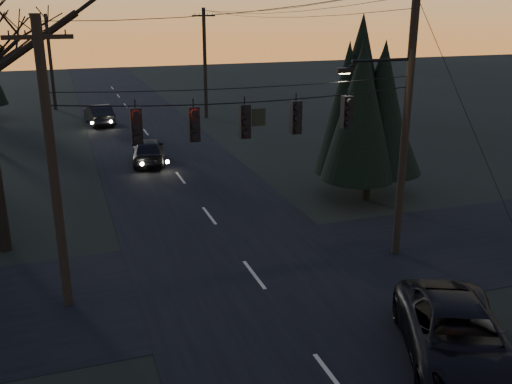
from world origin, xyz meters
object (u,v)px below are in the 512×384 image
object	(u,v)px
evergreen_right	(372,106)
sedan_oncoming_a	(148,151)
utility_pole_far_r	(206,118)
utility_pole_far_l	(56,109)
utility_pole_left	(69,304)
sedan_oncoming_b	(99,115)
suv_near	(457,338)
utility_pole_right	(395,253)

from	to	relation	value
evergreen_right	sedan_oncoming_a	bearing A→B (deg)	131.36
utility_pole_far_r	sedan_oncoming_a	bearing A→B (deg)	-117.90
utility_pole_far_l	utility_pole_left	bearing A→B (deg)	-90.00
utility_pole_far_l	sedan_oncoming_a	xyz separation A→B (m)	(4.89, -20.49, 0.74)
utility_pole_left	sedan_oncoming_b	distance (m)	28.19
suv_near	sedan_oncoming_b	world-z (taller)	suv_near
utility_pole_far_r	sedan_oncoming_b	distance (m)	8.43
suv_near	sedan_oncoming_a	xyz separation A→B (m)	(-4.31, 21.92, -0.01)
sedan_oncoming_b	utility_pole_far_r	bearing A→B (deg)	173.13
sedan_oncoming_a	utility_pole_far_l	bearing A→B (deg)	-68.72
evergreen_right	sedan_oncoming_b	world-z (taller)	evergreen_right
suv_near	utility_pole_right	bearing A→B (deg)	93.92
evergreen_right	suv_near	xyz separation A→B (m)	(-4.30, -12.13, -3.66)
evergreen_right	utility_pole_far_r	bearing A→B (deg)	95.14
evergreen_right	sedan_oncoming_a	xyz separation A→B (m)	(-8.62, 9.79, -3.67)
suv_near	evergreen_right	bearing A→B (deg)	94.10
utility_pole_right	sedan_oncoming_a	size ratio (longest dim) A/B	2.29
utility_pole_left	utility_pole_far_r	distance (m)	30.27
utility_pole_far_r	utility_pole_far_l	bearing A→B (deg)	145.18
utility_pole_far_l	utility_pole_far_r	bearing A→B (deg)	-34.82
utility_pole_right	sedan_oncoming_a	distance (m)	16.87
sedan_oncoming_b	utility_pole_far_l	bearing A→B (deg)	-75.59
utility_pole_far_r	evergreen_right	world-z (taller)	evergreen_right
sedan_oncoming_a	sedan_oncoming_b	world-z (taller)	sedan_oncoming_b
sedan_oncoming_a	sedan_oncoming_b	xyz separation A→B (m)	(-1.78, 12.50, 0.01)
utility_pole_far_r	evergreen_right	bearing A→B (deg)	-84.86
utility_pole_right	suv_near	world-z (taller)	utility_pole_right
evergreen_right	sedan_oncoming_b	size ratio (longest dim) A/B	1.67
sedan_oncoming_a	suv_near	bearing A→B (deg)	109.00
utility_pole_left	utility_pole_far_r	world-z (taller)	same
sedan_oncoming_b	utility_pole_right	bearing A→B (deg)	99.90
utility_pole_far_r	evergreen_right	size ratio (longest dim) A/B	1.11
utility_pole_right	evergreen_right	xyz separation A→B (m)	(2.00, 5.71, 4.42)
utility_pole_far_l	sedan_oncoming_b	world-z (taller)	utility_pole_far_l
utility_pole_far_l	sedan_oncoming_a	size ratio (longest dim) A/B	1.83
utility_pole_right	utility_pole_far_r	bearing A→B (deg)	90.00
evergreen_right	sedan_oncoming_a	world-z (taller)	evergreen_right
utility_pole_right	sedan_oncoming_b	distance (m)	29.25
utility_pole_left	evergreen_right	bearing A→B (deg)	22.94
utility_pole_far_r	sedan_oncoming_a	size ratio (longest dim) A/B	1.95
utility_pole_left	utility_pole_right	bearing A→B (deg)	0.00
sedan_oncoming_b	suv_near	bearing A→B (deg)	93.25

